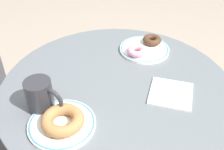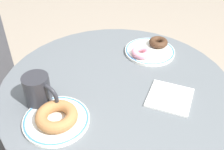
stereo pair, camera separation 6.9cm
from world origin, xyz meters
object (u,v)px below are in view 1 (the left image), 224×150
object	(u,v)px
donut_cinnamon	(63,120)
donut_chocolate	(152,40)
donut_pink_frosted	(137,51)
paper_napkin	(171,94)
plate_right	(144,49)
plate_left	(62,124)
cafe_table	(116,127)
coffee_mug	(41,96)

from	to	relation	value
donut_cinnamon	donut_chocolate	bearing A→B (deg)	-2.04
donut_cinnamon	donut_pink_frosted	world-z (taller)	donut_cinnamon
paper_napkin	donut_chocolate	bearing A→B (deg)	37.37
plate_right	paper_napkin	size ratio (longest dim) A/B	1.46
plate_left	donut_pink_frosted	world-z (taller)	donut_pink_frosted
cafe_table	donut_pink_frosted	bearing A→B (deg)	7.78
cafe_table	donut_cinnamon	world-z (taller)	donut_cinnamon
donut_chocolate	cafe_table	bearing A→B (deg)	-177.78
plate_right	donut_cinnamon	xyz separation A→B (m)	(-0.46, 0.01, 0.02)
cafe_table	coffee_mug	distance (m)	0.36
plate_left	donut_chocolate	distance (m)	0.51
plate_left	paper_napkin	world-z (taller)	plate_left
cafe_table	plate_left	bearing A→B (deg)	170.82
plate_right	donut_chocolate	distance (m)	0.05
donut_cinnamon	cafe_table	bearing A→B (deg)	-7.16
donut_cinnamon	coffee_mug	world-z (taller)	coffee_mug
plate_right	paper_napkin	bearing A→B (deg)	-134.69
donut_chocolate	paper_napkin	size ratio (longest dim) A/B	0.56
plate_right	donut_cinnamon	world-z (taller)	donut_cinnamon
plate_right	donut_chocolate	world-z (taller)	donut_chocolate
plate_left	plate_right	bearing A→B (deg)	-2.51
cafe_table	plate_right	xyz separation A→B (m)	(0.23, 0.02, 0.22)
plate_left	plate_right	xyz separation A→B (m)	(0.46, -0.02, 0.00)
plate_right	donut_chocolate	size ratio (longest dim) A/B	2.60
donut_pink_frosted	paper_napkin	xyz separation A→B (m)	(-0.13, -0.19, -0.02)
coffee_mug	donut_pink_frosted	bearing A→B (deg)	-14.86
donut_chocolate	donut_pink_frosted	xyz separation A→B (m)	(-0.10, 0.01, 0.00)
donut_cinnamon	coffee_mug	distance (m)	0.10
cafe_table	donut_pink_frosted	distance (m)	0.29
cafe_table	paper_napkin	bearing A→B (deg)	-73.71
donut_pink_frosted	coffee_mug	world-z (taller)	coffee_mug
donut_chocolate	coffee_mug	bearing A→B (deg)	166.59
cafe_table	coffee_mug	size ratio (longest dim) A/B	6.28
plate_left	donut_pink_frosted	distance (m)	0.41
plate_right	donut_pink_frosted	xyz separation A→B (m)	(-0.05, 0.01, 0.02)
donut_chocolate	donut_pink_frosted	size ratio (longest dim) A/B	1.00
cafe_table	donut_cinnamon	xyz separation A→B (m)	(-0.23, 0.03, 0.24)
plate_left	plate_right	world-z (taller)	same
donut_cinnamon	coffee_mug	size ratio (longest dim) A/B	0.96
donut_cinnamon	donut_pink_frosted	size ratio (longest dim) A/B	1.60
plate_right	paper_napkin	world-z (taller)	plate_right
donut_chocolate	donut_cinnamon	bearing A→B (deg)	177.96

